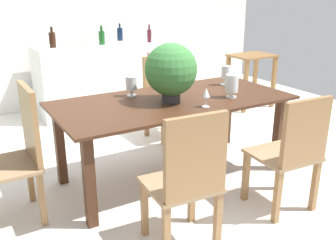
{
  "coord_description": "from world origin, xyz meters",
  "views": [
    {
      "loc": [
        -1.66,
        -2.94,
        1.65
      ],
      "look_at": [
        -0.01,
        -0.13,
        0.53
      ],
      "focal_mm": 40.65,
      "sensor_mm": 36.0,
      "label": 1
    }
  ],
  "objects_px": {
    "wine_glass": "(206,93)",
    "wine_bottle_dark": "(52,39)",
    "chair_near_left": "(188,177)",
    "flower_centerpiece": "(171,70)",
    "side_table": "(251,69)",
    "chair_head_end": "(20,149)",
    "wine_bottle_amber": "(149,35)",
    "kitchen_counter": "(105,77)",
    "chair_near_right": "(293,150)",
    "crystal_vase_right": "(131,84)",
    "crystal_vase_left": "(226,74)",
    "wine_bottle_green": "(120,34)",
    "wine_bottle_tall": "(102,37)",
    "dining_table": "(173,110)",
    "crystal_vase_center_near": "(232,84)",
    "chair_far_right": "(164,92)"
  },
  "relations": [
    {
      "from": "kitchen_counter",
      "to": "chair_near_right",
      "type": "bearing_deg",
      "value": -86.26
    },
    {
      "from": "chair_near_left",
      "to": "flower_centerpiece",
      "type": "xyz_separation_m",
      "value": [
        0.41,
        0.9,
        0.48
      ]
    },
    {
      "from": "flower_centerpiece",
      "to": "side_table",
      "type": "xyz_separation_m",
      "value": [
        2.18,
        1.39,
        -0.45
      ]
    },
    {
      "from": "wine_bottle_amber",
      "to": "side_table",
      "type": "bearing_deg",
      "value": -30.86
    },
    {
      "from": "dining_table",
      "to": "wine_bottle_green",
      "type": "xyz_separation_m",
      "value": [
        0.58,
        2.46,
        0.4
      ]
    },
    {
      "from": "crystal_vase_right",
      "to": "wine_bottle_tall",
      "type": "xyz_separation_m",
      "value": [
        0.47,
        1.93,
        0.18
      ]
    },
    {
      "from": "flower_centerpiece",
      "to": "side_table",
      "type": "distance_m",
      "value": 2.62
    },
    {
      "from": "wine_glass",
      "to": "crystal_vase_right",
      "type": "bearing_deg",
      "value": 122.35
    },
    {
      "from": "wine_bottle_amber",
      "to": "wine_bottle_dark",
      "type": "relative_size",
      "value": 0.93
    },
    {
      "from": "crystal_vase_left",
      "to": "kitchen_counter",
      "type": "bearing_deg",
      "value": 102.46
    },
    {
      "from": "chair_far_right",
      "to": "crystal_vase_center_near",
      "type": "distance_m",
      "value": 1.23
    },
    {
      "from": "wine_glass",
      "to": "wine_bottle_dark",
      "type": "height_order",
      "value": "wine_bottle_dark"
    },
    {
      "from": "dining_table",
      "to": "flower_centerpiece",
      "type": "xyz_separation_m",
      "value": [
        -0.06,
        -0.06,
        0.37
      ]
    },
    {
      "from": "crystal_vase_right",
      "to": "wine_bottle_green",
      "type": "xyz_separation_m",
      "value": [
        0.86,
        2.19,
        0.18
      ]
    },
    {
      "from": "chair_head_end",
      "to": "wine_bottle_green",
      "type": "height_order",
      "value": "wine_bottle_green"
    },
    {
      "from": "chair_near_left",
      "to": "chair_head_end",
      "type": "bearing_deg",
      "value": -45.1
    },
    {
      "from": "chair_near_right",
      "to": "crystal_vase_center_near",
      "type": "relative_size",
      "value": 4.53
    },
    {
      "from": "wine_glass",
      "to": "wine_bottle_dark",
      "type": "relative_size",
      "value": 0.61
    },
    {
      "from": "chair_far_right",
      "to": "crystal_vase_left",
      "type": "bearing_deg",
      "value": -76.03
    },
    {
      "from": "wine_bottle_green",
      "to": "wine_bottle_tall",
      "type": "relative_size",
      "value": 0.97
    },
    {
      "from": "chair_far_right",
      "to": "wine_bottle_tall",
      "type": "relative_size",
      "value": 3.68
    },
    {
      "from": "dining_table",
      "to": "crystal_vase_right",
      "type": "height_order",
      "value": "crystal_vase_right"
    },
    {
      "from": "chair_far_right",
      "to": "wine_glass",
      "type": "distance_m",
      "value": 1.39
    },
    {
      "from": "chair_near_right",
      "to": "crystal_vase_right",
      "type": "height_order",
      "value": "chair_near_right"
    },
    {
      "from": "wine_bottle_amber",
      "to": "crystal_vase_left",
      "type": "bearing_deg",
      "value": -94.47
    },
    {
      "from": "chair_head_end",
      "to": "crystal_vase_center_near",
      "type": "relative_size",
      "value": 4.88
    },
    {
      "from": "flower_centerpiece",
      "to": "wine_bottle_dark",
      "type": "distance_m",
      "value": 2.35
    },
    {
      "from": "crystal_vase_right",
      "to": "wine_bottle_green",
      "type": "relative_size",
      "value": 0.74
    },
    {
      "from": "flower_centerpiece",
      "to": "side_table",
      "type": "height_order",
      "value": "flower_centerpiece"
    },
    {
      "from": "chair_near_right",
      "to": "kitchen_counter",
      "type": "bearing_deg",
      "value": -82.75
    },
    {
      "from": "crystal_vase_left",
      "to": "wine_bottle_tall",
      "type": "height_order",
      "value": "wine_bottle_tall"
    },
    {
      "from": "dining_table",
      "to": "side_table",
      "type": "xyz_separation_m",
      "value": [
        2.12,
        1.33,
        -0.08
      ]
    },
    {
      "from": "chair_head_end",
      "to": "wine_bottle_dark",
      "type": "relative_size",
      "value": 3.84
    },
    {
      "from": "side_table",
      "to": "dining_table",
      "type": "bearing_deg",
      "value": -147.91
    },
    {
      "from": "wine_bottle_dark",
      "to": "crystal_vase_left",
      "type": "bearing_deg",
      "value": -60.9
    },
    {
      "from": "crystal_vase_center_near",
      "to": "side_table",
      "type": "height_order",
      "value": "crystal_vase_center_near"
    },
    {
      "from": "chair_near_right",
      "to": "crystal_vase_left",
      "type": "height_order",
      "value": "chair_near_right"
    },
    {
      "from": "chair_head_end",
      "to": "wine_bottle_amber",
      "type": "bearing_deg",
      "value": 133.3
    },
    {
      "from": "chair_near_left",
      "to": "wine_bottle_dark",
      "type": "height_order",
      "value": "wine_bottle_dark"
    },
    {
      "from": "chair_near_right",
      "to": "wine_glass",
      "type": "distance_m",
      "value": 0.8
    },
    {
      "from": "chair_near_left",
      "to": "dining_table",
      "type": "bearing_deg",
      "value": -112.0
    },
    {
      "from": "wine_glass",
      "to": "chair_far_right",
      "type": "bearing_deg",
      "value": 74.76
    },
    {
      "from": "chair_head_end",
      "to": "side_table",
      "type": "relative_size",
      "value": 1.32
    },
    {
      "from": "dining_table",
      "to": "flower_centerpiece",
      "type": "height_order",
      "value": "flower_centerpiece"
    },
    {
      "from": "dining_table",
      "to": "wine_glass",
      "type": "relative_size",
      "value": 12.83
    },
    {
      "from": "crystal_vase_left",
      "to": "wine_bottle_green",
      "type": "bearing_deg",
      "value": 93.31
    },
    {
      "from": "crystal_vase_left",
      "to": "wine_bottle_tall",
      "type": "relative_size",
      "value": 0.76
    },
    {
      "from": "flower_centerpiece",
      "to": "wine_bottle_tall",
      "type": "xyz_separation_m",
      "value": [
        0.26,
        2.26,
        0.03
      ]
    },
    {
      "from": "wine_glass",
      "to": "side_table",
      "type": "distance_m",
      "value": 2.63
    },
    {
      "from": "dining_table",
      "to": "wine_bottle_dark",
      "type": "height_order",
      "value": "wine_bottle_dark"
    }
  ]
}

